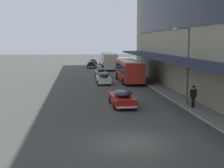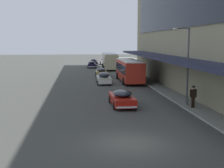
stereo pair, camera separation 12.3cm
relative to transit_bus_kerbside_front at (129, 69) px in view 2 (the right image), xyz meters
The scene contains 11 objects.
ground 26.81m from the transit_bus_kerbside_front, 99.22° to the right, with size 240.00×240.00×0.00m, color #40413D.
transit_bus_kerbside_front is the anchor object (origin of this frame).
transit_bus_kerbside_rear 20.48m from the transit_bus_kerbside_front, 91.80° to the left, with size 3.15×10.86×3.24m.
sedan_lead_near 33.40m from the transit_bus_kerbside_front, 91.08° to the left, with size 2.05×4.86×1.52m.
sedan_oncoming_front 7.52m from the transit_bus_kerbside_front, 117.69° to the left, with size 1.88×4.93×1.51m.
sedan_far_back 16.63m from the transit_bus_kerbside_front, 101.64° to the right, with size 2.04×4.87×1.46m.
sedan_lead_mid 31.46m from the transit_bus_kerbside_front, 96.13° to the left, with size 1.88×4.64×1.56m.
sedan_trailing_near 4.19m from the transit_bus_kerbside_front, 157.60° to the right, with size 1.85×4.81×1.58m.
sedan_second_near 24.77m from the transit_bus_kerbside_front, 99.68° to the left, with size 1.94×4.58×1.44m.
pedestrian_at_kerb 18.47m from the transit_bus_kerbside_front, 82.64° to the right, with size 0.62×0.33×1.86m.
street_lamp 17.29m from the transit_bus_kerbside_front, 82.92° to the right, with size 1.50×0.28×6.74m.
Camera 2 is at (-2.91, -16.66, 5.69)m, focal length 50.00 mm.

